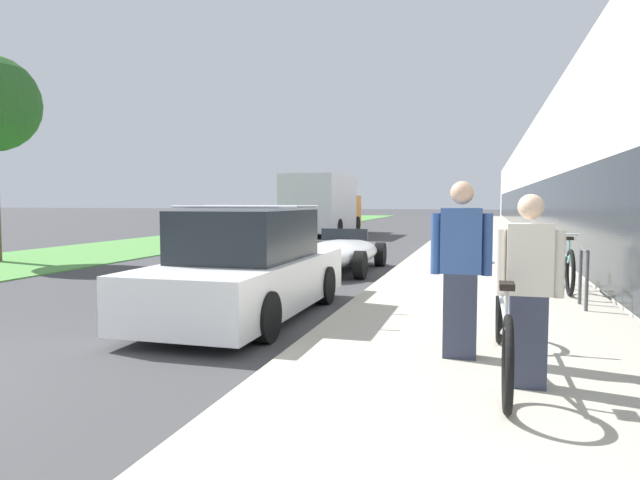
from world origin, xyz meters
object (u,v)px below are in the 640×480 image
(parked_sedan_curbside, at_px, (247,269))
(moving_truck, at_px, (323,205))
(tandem_bicycle, at_px, (503,329))
(person_rider, at_px, (529,291))
(cruiser_bike_nearest, at_px, (565,268))
(bike_rack_hoop, at_px, (584,272))
(vintage_roadster_curbside, at_px, (339,253))
(person_bystander, at_px, (461,269))

(parked_sedan_curbside, distance_m, moving_truck, 19.47)
(tandem_bicycle, height_order, parked_sedan_curbside, parked_sedan_curbside)
(person_rider, bearing_deg, cruiser_bike_nearest, 79.64)
(cruiser_bike_nearest, relative_size, moving_truck, 0.28)
(tandem_bicycle, bearing_deg, bike_rack_hoop, 71.04)
(person_rider, distance_m, bike_rack_hoop, 4.03)
(parked_sedan_curbside, height_order, vintage_roadster_curbside, parked_sedan_curbside)
(bike_rack_hoop, relative_size, parked_sedan_curbside, 0.20)
(tandem_bicycle, distance_m, vintage_roadster_curbside, 8.36)
(bike_rack_hoop, relative_size, cruiser_bike_nearest, 0.46)
(person_bystander, distance_m, vintage_roadster_curbside, 7.88)
(bike_rack_hoop, xyz_separation_m, cruiser_bike_nearest, (-0.04, 1.52, -0.12))
(cruiser_bike_nearest, height_order, moving_truck, moving_truck)
(cruiser_bike_nearest, height_order, vintage_roadster_curbside, cruiser_bike_nearest)
(bike_rack_hoop, height_order, moving_truck, moving_truck)
(vintage_roadster_curbside, bearing_deg, person_rider, -65.90)
(person_bystander, xyz_separation_m, bike_rack_hoop, (1.59, 3.13, -0.34))
(cruiser_bike_nearest, xyz_separation_m, vintage_roadster_curbside, (-4.57, 2.60, -0.10))
(tandem_bicycle, bearing_deg, moving_truck, 109.68)
(person_rider, height_order, vintage_roadster_curbside, person_rider)
(person_rider, xyz_separation_m, bike_rack_hoop, (1.03, 3.89, -0.28))
(person_bystander, distance_m, cruiser_bike_nearest, 4.93)
(person_rider, xyz_separation_m, person_bystander, (-0.56, 0.75, 0.07))
(vintage_roadster_curbside, xyz_separation_m, moving_truck, (-4.16, 13.49, 1.02))
(person_bystander, relative_size, vintage_roadster_curbside, 0.40)
(person_bystander, height_order, moving_truck, moving_truck)
(moving_truck, bearing_deg, parked_sedan_curbside, -77.52)
(tandem_bicycle, xyz_separation_m, vintage_roadster_curbside, (-3.40, 7.64, -0.09))
(tandem_bicycle, distance_m, person_bystander, 0.72)
(tandem_bicycle, distance_m, moving_truck, 22.47)
(person_rider, bearing_deg, moving_truck, 109.80)
(bike_rack_hoop, bearing_deg, cruiser_bike_nearest, 91.45)
(person_rider, xyz_separation_m, moving_truck, (-7.74, 21.50, 0.52))
(person_rider, bearing_deg, parked_sedan_curbside, 144.71)
(vintage_roadster_curbside, bearing_deg, bike_rack_hoop, -41.81)
(person_bystander, distance_m, bike_rack_hoop, 3.53)
(vintage_roadster_curbside, bearing_deg, cruiser_bike_nearest, -29.65)
(bike_rack_hoop, bearing_deg, person_rider, -104.80)
(person_bystander, height_order, parked_sedan_curbside, person_bystander)
(cruiser_bike_nearest, bearing_deg, person_bystander, -108.44)
(parked_sedan_curbside, height_order, moving_truck, moving_truck)
(person_bystander, bearing_deg, moving_truck, 109.09)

